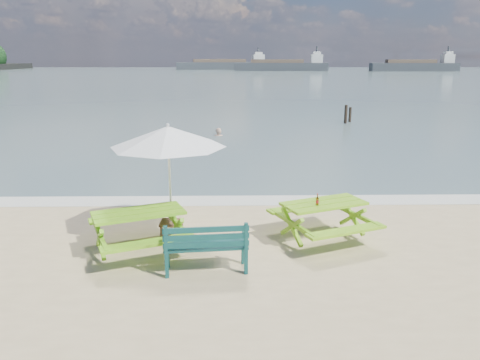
{
  "coord_description": "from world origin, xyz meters",
  "views": [
    {
      "loc": [
        0.09,
        -7.37,
        3.75
      ],
      "look_at": [
        0.28,
        3.0,
        1.0
      ],
      "focal_mm": 35.0,
      "sensor_mm": 36.0,
      "label": 1
    }
  ],
  "objects_px": {
    "side_table": "(172,228)",
    "beer_bottle": "(317,201)",
    "picnic_table_left": "(140,232)",
    "park_bench": "(206,256)",
    "picnic_table_right": "(323,222)",
    "patio_umbrella": "(168,137)",
    "swimmer": "(218,145)"
  },
  "relations": [
    {
      "from": "picnic_table_left",
      "to": "park_bench",
      "type": "height_order",
      "value": "park_bench"
    },
    {
      "from": "park_bench",
      "to": "patio_umbrella",
      "type": "bearing_deg",
      "value": 115.76
    },
    {
      "from": "swimmer",
      "to": "side_table",
      "type": "bearing_deg",
      "value": -92.79
    },
    {
      "from": "park_bench",
      "to": "beer_bottle",
      "type": "xyz_separation_m",
      "value": [
        2.2,
        1.26,
        0.62
      ]
    },
    {
      "from": "beer_bottle",
      "to": "side_table",
      "type": "bearing_deg",
      "value": 171.27
    },
    {
      "from": "park_bench",
      "to": "swimmer",
      "type": "relative_size",
      "value": 0.92
    },
    {
      "from": "picnic_table_left",
      "to": "beer_bottle",
      "type": "height_order",
      "value": "beer_bottle"
    },
    {
      "from": "patio_umbrella",
      "to": "picnic_table_left",
      "type": "bearing_deg",
      "value": -121.54
    },
    {
      "from": "patio_umbrella",
      "to": "picnic_table_right",
      "type": "bearing_deg",
      "value": -5.14
    },
    {
      "from": "side_table",
      "to": "beer_bottle",
      "type": "bearing_deg",
      "value": -8.73
    },
    {
      "from": "patio_umbrella",
      "to": "swimmer",
      "type": "bearing_deg",
      "value": 87.21
    },
    {
      "from": "beer_bottle",
      "to": "swimmer",
      "type": "distance_m",
      "value": 13.93
    },
    {
      "from": "picnic_table_left",
      "to": "park_bench",
      "type": "bearing_deg",
      "value": -33.15
    },
    {
      "from": "patio_umbrella",
      "to": "swimmer",
      "type": "relative_size",
      "value": 1.48
    },
    {
      "from": "picnic_table_right",
      "to": "patio_umbrella",
      "type": "bearing_deg",
      "value": 174.86
    },
    {
      "from": "picnic_table_right",
      "to": "swimmer",
      "type": "height_order",
      "value": "picnic_table_right"
    },
    {
      "from": "side_table",
      "to": "swimmer",
      "type": "distance_m",
      "value": 13.22
    },
    {
      "from": "picnic_table_right",
      "to": "side_table",
      "type": "bearing_deg",
      "value": 174.86
    },
    {
      "from": "picnic_table_left",
      "to": "patio_umbrella",
      "type": "distance_m",
      "value": 2.02
    },
    {
      "from": "picnic_table_right",
      "to": "side_table",
      "type": "relative_size",
      "value": 4.93
    },
    {
      "from": "swimmer",
      "to": "patio_umbrella",
      "type": "bearing_deg",
      "value": -92.79
    },
    {
      "from": "park_bench",
      "to": "swimmer",
      "type": "distance_m",
      "value": 14.94
    },
    {
      "from": "park_bench",
      "to": "patio_umbrella",
      "type": "relative_size",
      "value": 0.62
    },
    {
      "from": "patio_umbrella",
      "to": "beer_bottle",
      "type": "height_order",
      "value": "patio_umbrella"
    },
    {
      "from": "picnic_table_left",
      "to": "beer_bottle",
      "type": "relative_size",
      "value": 10.28
    },
    {
      "from": "picnic_table_left",
      "to": "side_table",
      "type": "height_order",
      "value": "picnic_table_left"
    },
    {
      "from": "side_table",
      "to": "patio_umbrella",
      "type": "distance_m",
      "value": 1.99
    },
    {
      "from": "picnic_table_right",
      "to": "swimmer",
      "type": "bearing_deg",
      "value": 100.79
    },
    {
      "from": "picnic_table_right",
      "to": "beer_bottle",
      "type": "distance_m",
      "value": 0.56
    },
    {
      "from": "park_bench",
      "to": "side_table",
      "type": "relative_size",
      "value": 3.12
    },
    {
      "from": "park_bench",
      "to": "beer_bottle",
      "type": "distance_m",
      "value": 2.61
    },
    {
      "from": "beer_bottle",
      "to": "picnic_table_left",
      "type": "bearing_deg",
      "value": -173.92
    }
  ]
}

